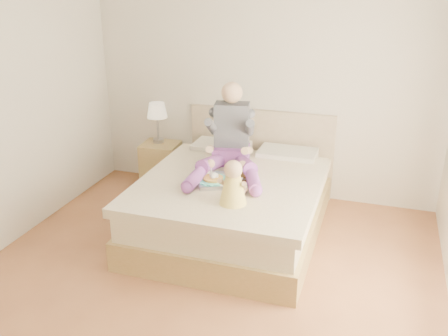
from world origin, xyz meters
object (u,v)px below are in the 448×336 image
(nightstand, at_px, (161,164))
(tray, at_px, (224,179))
(bed, at_px, (236,200))
(baby, at_px, (233,186))
(adult, at_px, (230,143))

(nightstand, distance_m, tray, 1.60)
(bed, xyz_separation_m, tray, (-0.05, -0.24, 0.32))
(nightstand, xyz_separation_m, baby, (1.37, -1.45, 0.51))
(tray, bearing_deg, nightstand, 113.17)
(adult, bearing_deg, baby, -81.50)
(adult, relative_size, baby, 2.80)
(baby, bearing_deg, bed, 103.92)
(adult, distance_m, baby, 0.85)
(nightstand, bearing_deg, tray, -45.67)
(nightstand, xyz_separation_m, tray, (1.15, -1.04, 0.38))
(bed, xyz_separation_m, baby, (0.17, -0.66, 0.45))
(bed, bearing_deg, baby, -75.50)
(bed, distance_m, baby, 0.82)
(nightstand, height_order, adult, adult)
(tray, distance_m, baby, 0.49)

